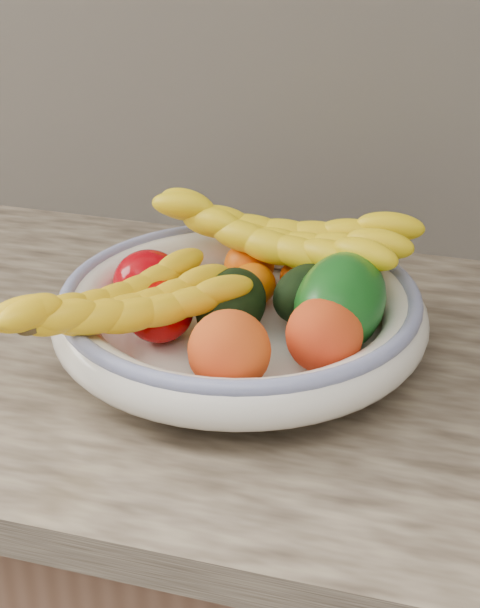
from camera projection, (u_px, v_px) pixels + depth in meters
name	position (u px, v px, depth m)	size (l,w,h in m)	color
fruit_bowl	(240.00, 314.00, 0.97)	(0.39, 0.39, 0.08)	white
clementine_back_left	(249.00, 265.00, 1.06)	(0.06, 0.06, 0.05)	#F66205
clementine_back_right	(301.00, 278.00, 1.03)	(0.05, 0.05, 0.04)	#FF5F05
clementine_back_mid	(253.00, 284.00, 1.02)	(0.05, 0.05, 0.05)	orange
tomato_left	(149.00, 282.00, 1.01)	(0.08, 0.08, 0.07)	#AB0008
tomato_near_left	(159.00, 311.00, 0.95)	(0.07, 0.07, 0.06)	#BC0000
avocado_center	(231.00, 304.00, 0.95)	(0.07, 0.10, 0.07)	black
avocado_right	(310.00, 293.00, 0.98)	(0.06, 0.09, 0.06)	black
green_mango	(340.00, 303.00, 0.93)	(0.09, 0.14, 0.10)	#0F5114
peach_front	(229.00, 351.00, 0.87)	(0.08, 0.08, 0.08)	orange
peach_right	(324.00, 335.00, 0.89)	(0.07, 0.07, 0.07)	orange
banana_bunch_back	(277.00, 244.00, 1.03)	(0.32, 0.12, 0.09)	yellow
banana_bunch_front	(121.00, 312.00, 0.90)	(0.27, 0.11, 0.08)	yellow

